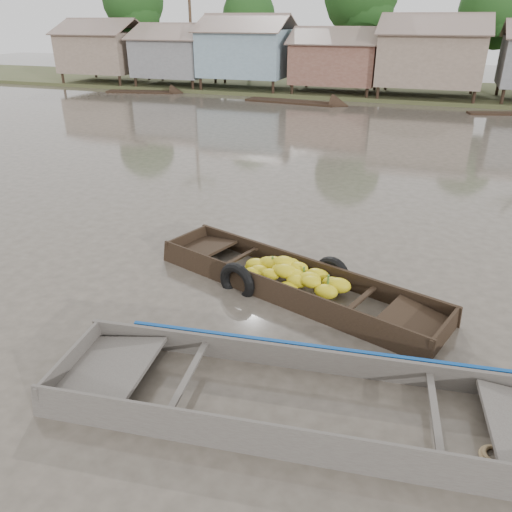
% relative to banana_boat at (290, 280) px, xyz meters
% --- Properties ---
extents(ground, '(120.00, 120.00, 0.00)m').
position_rel_banana_boat_xyz_m(ground, '(-1.08, -1.11, -0.20)').
color(ground, '#474036').
rests_on(ground, ground).
extents(riverbank, '(120.00, 12.47, 10.22)m').
position_rel_banana_boat_xyz_m(riverbank, '(1.95, 30.75, 2.88)').
color(riverbank, '#384723').
rests_on(riverbank, ground).
extents(banana_boat, '(6.54, 3.48, 0.90)m').
position_rel_banana_boat_xyz_m(banana_boat, '(0.00, 0.00, 0.00)').
color(banana_boat, black).
rests_on(banana_boat, ground).
extents(viewer_boat, '(7.75, 2.88, 0.61)m').
position_rel_banana_boat_xyz_m(viewer_boat, '(1.22, -3.37, -0.13)').
color(viewer_boat, '#49423E').
rests_on(viewer_boat, ground).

